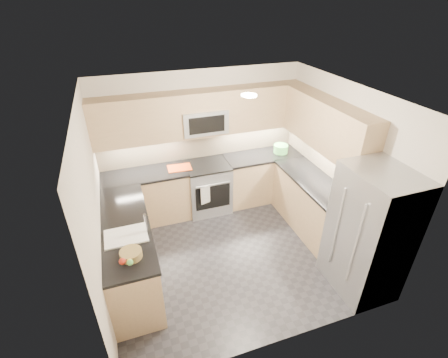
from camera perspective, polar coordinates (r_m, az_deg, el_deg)
The scene contains 36 objects.
floor at distance 5.27m, azimuth 1.27°, elevation -12.70°, with size 3.60×3.20×0.00m, color #242329.
ceiling at distance 4.00m, azimuth 1.69°, elevation 14.41°, with size 3.60×3.20×0.02m, color beige.
wall_back at distance 5.87m, azimuth -4.02°, elevation 6.71°, with size 3.60×0.02×2.50m, color beige.
wall_front at distance 3.38m, azimuth 11.24°, elevation -14.56°, with size 3.60×0.02×2.50m, color beige.
wall_left at distance 4.32m, azimuth -21.64°, elevation -5.04°, with size 0.02×3.20×2.50m, color beige.
wall_right at distance 5.34m, azimuth 19.91°, elevation 2.32°, with size 0.02×3.20×2.50m, color beige.
base_cab_back_left at distance 5.83m, azimuth -13.31°, elevation -3.23°, with size 1.42×0.60×0.90m, color tan.
base_cab_back_right at distance 6.32m, azimuth 6.54°, elevation 0.30°, with size 1.42×0.60×0.90m, color tan.
base_cab_right at distance 5.67m, azimuth 15.20°, elevation -4.56°, with size 0.60×1.70×0.90m, color tan.
base_cab_peninsula at distance 4.79m, azimuth -16.18°, elevation -12.30°, with size 0.60×2.00×0.90m, color tan.
countertop_back_left at distance 5.59m, azimuth -13.87°, elevation 0.79°, with size 1.42×0.63×0.04m, color black.
countertop_back_right at distance 6.10m, azimuth 6.80°, elevation 4.12°, with size 1.42×0.63×0.04m, color black.
countertop_right at distance 5.43m, azimuth 15.86°, elevation -0.48°, with size 0.63×1.70×0.04m, color black.
countertop_peninsula at distance 4.49m, azimuth -17.04°, elevation -7.86°, with size 0.63×2.00×0.04m, color black.
upper_cab_back at distance 5.50m, azimuth -3.73°, elevation 11.51°, with size 3.60×0.35×0.75m, color tan.
upper_cab_right at distance 5.20m, azimuth 17.67°, elevation 9.01°, with size 0.35×1.95×0.75m, color tan.
backsplash_back at distance 5.88m, azimuth -3.98°, elevation 6.20°, with size 3.60×0.01×0.51m, color tan.
backsplash_right at distance 5.67m, azimuth 17.11°, elevation 3.88°, with size 0.01×2.30×0.51m, color tan.
gas_range at distance 5.96m, azimuth -2.91°, elevation -1.49°, with size 0.76×0.65×0.91m, color #A0A3A8.
range_cooktop at distance 5.73m, azimuth -3.02°, elevation 2.41°, with size 0.76×0.65×0.03m, color black.
oven_door_glass at distance 5.70m, azimuth -1.96°, elevation -3.20°, with size 0.62×0.02×0.45m, color black.
oven_handle at distance 5.53m, azimuth -1.94°, elevation -0.98°, with size 0.02×0.02×0.60m, color #B2B5BA.
microwave at distance 5.52m, azimuth -3.62°, elevation 10.20°, with size 0.76×0.40×0.40m, color #ACB0B4.
microwave_door at distance 5.33m, azimuth -3.01°, elevation 9.49°, with size 0.60×0.01×0.28m, color black.
refrigerator at distance 4.61m, azimuth 24.11°, elevation -8.67°, with size 0.70×0.90×1.80m, color #919398.
fridge_handle_left at distance 4.26m, azimuth 22.02°, elevation -10.81°, with size 0.02×0.02×1.20m, color #B2B5BA.
fridge_handle_right at distance 4.46m, azimuth 19.18°, elevation -8.07°, with size 0.02×0.02×1.20m, color #B2B5BA.
sink_basin at distance 4.32m, azimuth -16.71°, elevation -10.25°, with size 0.52×0.38×0.16m, color white.
faucet at distance 4.19m, azimuth -13.58°, elevation -7.58°, with size 0.03×0.03×0.28m, color silver.
utensil_bowl at distance 6.19m, azimuth 9.95°, elevation 5.27°, with size 0.27×0.27×0.15m, color #58C655.
cutting_board at distance 5.63m, azimuth -7.84°, elevation 1.97°, with size 0.40×0.28×0.01m, color #DE4814.
fruit_basket at distance 3.95m, azimuth -16.04°, elevation -12.58°, with size 0.25×0.25×0.09m, color olive.
fruit_apple at distance 3.79m, azimuth -17.44°, elevation -13.66°, with size 0.08×0.08×0.08m, color #AC2413.
fruit_pear at distance 3.75m, azimuth -16.20°, elevation -13.91°, with size 0.07×0.07×0.07m, color #54AB49.
dish_towel_check at distance 5.57m, azimuth -3.29°, elevation -2.83°, with size 0.18×0.01×0.34m, color silver.
fruit_orange at distance 3.77m, azimuth -16.32°, elevation -13.73°, with size 0.06×0.06×0.06m, color orange.
Camera 1 is at (-1.36, -3.60, 3.61)m, focal length 26.00 mm.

